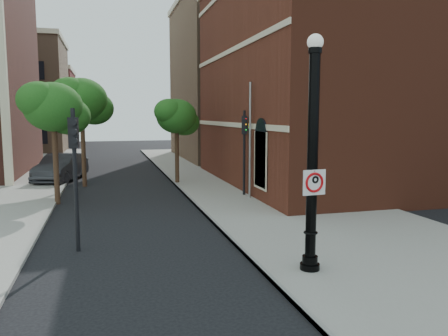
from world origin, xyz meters
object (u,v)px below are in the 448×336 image
object	(u,v)px
lamppost	(312,167)
traffic_signal_left	(75,156)
parked_car	(61,168)
no_parking_sign	(314,182)
traffic_signal_right	(244,139)

from	to	relation	value
lamppost	traffic_signal_left	bearing A→B (deg)	148.88
lamppost	traffic_signal_left	size ratio (longest dim) A/B	1.41
parked_car	lamppost	bearing A→B (deg)	-51.79
lamppost	no_parking_sign	size ratio (longest dim) A/B	9.48
traffic_signal_left	no_parking_sign	bearing A→B (deg)	-24.29
traffic_signal_left	lamppost	bearing A→B (deg)	-23.14
no_parking_sign	traffic_signal_right	xyz separation A→B (m)	(1.61, 10.58, 0.47)
lamppost	no_parking_sign	distance (m)	0.40
parked_car	traffic_signal_left	distance (m)	15.02
parked_car	no_parking_sign	bearing A→B (deg)	-51.99
no_parking_sign	traffic_signal_left	xyz separation A→B (m)	(-5.81, 3.67, 0.46)
lamppost	no_parking_sign	bearing A→B (deg)	-94.31
traffic_signal_left	traffic_signal_right	xyz separation A→B (m)	(7.42, 6.91, 0.01)
traffic_signal_right	lamppost	bearing A→B (deg)	-79.84
parked_car	traffic_signal_left	size ratio (longest dim) A/B	1.20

